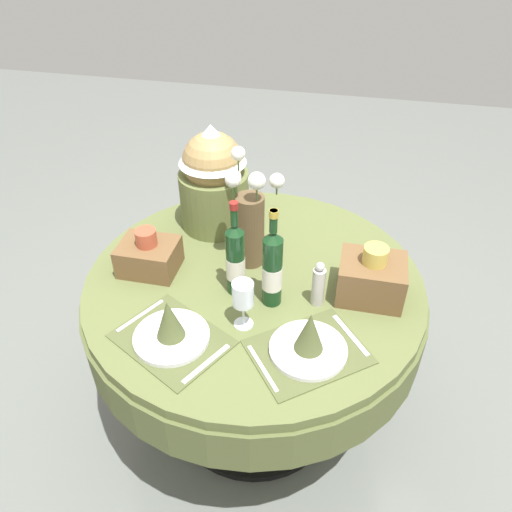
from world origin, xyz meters
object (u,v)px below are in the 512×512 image
Objects in this scene: wine_bottle_centre at (235,259)px; wine_bottle_left at (272,268)px; gift_tub_back_left at (213,174)px; wine_glass_right at (243,295)px; dining_table at (254,307)px; woven_basket_side_right at (371,278)px; pepper_mill at (318,285)px; place_setting_left at (170,329)px; flower_vase at (249,218)px; woven_basket_side_left at (149,255)px; place_setting_right at (309,342)px.

wine_bottle_left is at bearing -12.31° from wine_bottle_centre.
gift_tub_back_left is at bearing 127.17° from wine_bottle_left.
dining_table is at bearing 93.95° from wine_glass_right.
wine_bottle_centre is 1.64× the size of woven_basket_side_right.
woven_basket_side_right is at bearing 24.41° from pepper_mill.
wine_bottle_left is (0.27, 0.24, 0.10)m from place_setting_left.
pepper_mill is 0.79× the size of woven_basket_side_right.
flower_vase is 2.42× the size of wine_glass_right.
place_setting_left is 2.06× the size of woven_basket_side_left.
place_setting_left is 2.44× the size of pepper_mill.
wine_glass_right is 0.46m from woven_basket_side_left.
place_setting_left is at bearing -147.93° from pepper_mill.
place_setting_left is 0.68m from gift_tub_back_left.
flower_vase is at bearing 71.49° from place_setting_left.
pepper_mill reaches higher than place_setting_left.
woven_basket_side_right is at bearing -12.88° from flower_vase.
place_setting_left is 0.99× the size of place_setting_right.
place_setting_left and place_setting_right have the same top height.
wine_glass_right is at bearing -145.12° from pepper_mill.
wine_bottle_left reaches higher than place_setting_left.
flower_vase reaches higher than place_setting_left.
woven_basket_side_left is (-0.47, 0.08, -0.08)m from wine_bottle_left.
wine_bottle_left is 1.67× the size of woven_basket_side_right.
woven_basket_side_left is at bearing -178.20° from woven_basket_side_right.
pepper_mill is at bearing 32.07° from place_setting_left.
pepper_mill is at bearing 34.88° from wine_glass_right.
place_setting_left is 0.49m from flower_vase.
gift_tub_back_left is 0.73m from woven_basket_side_right.
pepper_mill reaches higher than dining_table.
wine_bottle_centre is at bearing -92.53° from flower_vase.
woven_basket_side_right is (0.45, 0.07, -0.06)m from wine_bottle_centre.
wine_glass_right is 0.27m from pepper_mill.
dining_table is 0.29m from wine_bottle_centre.
flower_vase is 0.39m from woven_basket_side_left.
wine_glass_right is at bearing -65.52° from gift_tub_back_left.
wine_bottle_left is at bearing -162.49° from woven_basket_side_right.
wine_glass_right is at bearing -27.13° from woven_basket_side_left.
woven_basket_side_left is (-0.15, -0.34, -0.17)m from gift_tub_back_left.
dining_table is 0.43m from place_setting_right.
gift_tub_back_left is at bearing 65.74° from woven_basket_side_left.
wine_bottle_left is at bearing -50.95° from dining_table.
gift_tub_back_left reaches higher than wine_bottle_centre.
place_setting_right is at bearing -52.90° from wine_bottle_left.
dining_table is 2.94× the size of flower_vase.
wine_bottle_centre reaches higher than pepper_mill.
woven_basket_side_right reaches higher than wine_glass_right.
wine_glass_right is 0.46m from woven_basket_side_right.
gift_tub_back_left is (-0.32, 0.42, 0.09)m from wine_bottle_left.
wine_bottle_centre is (-0.13, 0.03, -0.01)m from wine_bottle_left.
place_setting_left is at bearing -150.01° from woven_basket_side_right.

